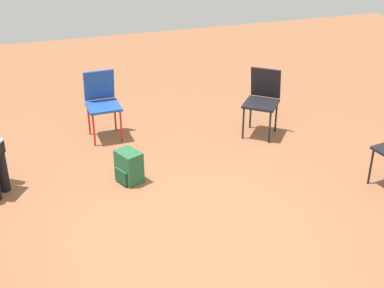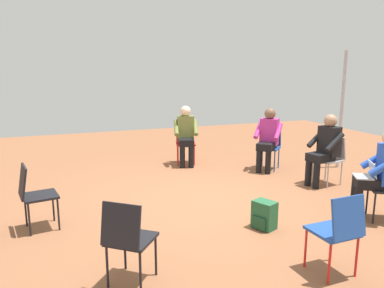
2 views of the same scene
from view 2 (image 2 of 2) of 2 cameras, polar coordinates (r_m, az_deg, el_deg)
name	(u,v)px [view 2 (image 2 of 2)]	position (r m, az deg, el deg)	size (l,w,h in m)	color
ground_plane	(211,201)	(5.85, 2.96, -8.66)	(14.00, 14.00, 0.00)	brown
chair_northeast	(270,144)	(7.72, 11.76, -0.05)	(0.59, 0.58, 0.85)	#1E4799
chair_east	(331,156)	(7.00, 20.39, -1.75)	(0.49, 0.46, 0.85)	#B7B7BC
chair_southwest	(128,236)	(3.60, -9.80, -13.70)	(0.58, 0.58, 0.85)	black
chair_north	(185,140)	(8.00, -1.01, 0.59)	(0.50, 0.53, 0.85)	red
chair_south	(338,228)	(3.97, 21.38, -11.89)	(0.42, 0.45, 0.85)	#1E4799
chair_west	(34,192)	(5.10, -22.97, -6.78)	(0.50, 0.46, 0.85)	black
person_with_laptop	(380,170)	(5.56, 26.72, -3.54)	(0.64, 0.62, 1.24)	black
person_in_black	(325,146)	(6.83, 19.60, -0.31)	(0.56, 0.55, 1.24)	black
person_in_olive	(186,132)	(7.80, -0.94, 1.79)	(0.58, 0.59, 1.24)	black
person_in_magenta	(268,136)	(7.53, 11.50, 1.19)	(0.63, 0.63, 1.24)	black
backpack_near_laptop_user	(264,216)	(4.95, 10.95, -10.78)	(0.31, 0.34, 0.36)	#235B38
tent_pole_far	(342,110)	(8.12, 21.86, 4.77)	(0.07, 0.07, 2.35)	#B2B2B7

